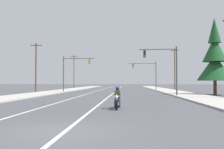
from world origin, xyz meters
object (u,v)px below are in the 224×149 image
object	(u,v)px
traffic_signal_near_left	(73,68)
conifer_tree_right_verge_near	(215,59)
traffic_signal_mid_right	(148,71)
utility_pole_left_far	(74,71)
traffic_signal_near_right	(166,63)
utility_pole_left_near	(36,66)
motorcycle_with_rider	(117,100)
utility_pole_right_far	(175,68)

from	to	relation	value
traffic_signal_near_left	conifer_tree_right_verge_near	size ratio (longest dim) A/B	0.58
traffic_signal_mid_right	conifer_tree_right_verge_near	distance (m)	21.99
utility_pole_left_far	traffic_signal_near_left	bearing A→B (deg)	-78.55
traffic_signal_near_right	utility_pole_left_near	world-z (taller)	utility_pole_left_near
utility_pole_left_near	conifer_tree_right_verge_near	world-z (taller)	conifer_tree_right_verge_near
traffic_signal_near_left	traffic_signal_mid_right	size ratio (longest dim) A/B	1.00
traffic_signal_mid_right	conifer_tree_right_verge_near	bearing A→B (deg)	-70.13
motorcycle_with_rider	traffic_signal_mid_right	world-z (taller)	traffic_signal_mid_right
motorcycle_with_rider	traffic_signal_mid_right	distance (m)	39.99
traffic_signal_mid_right	conifer_tree_right_verge_near	size ratio (longest dim) A/B	0.58
conifer_tree_right_verge_near	motorcycle_with_rider	bearing A→B (deg)	-123.95
traffic_signal_mid_right	motorcycle_with_rider	bearing A→B (deg)	-97.50
traffic_signal_mid_right	traffic_signal_near_left	bearing A→B (deg)	-137.43
utility_pole_left_near	utility_pole_left_far	xyz separation A→B (m)	(-0.03, 32.98, 0.66)
motorcycle_with_rider	utility_pole_left_far	xyz separation A→B (m)	(-15.73, 60.93, 4.67)
utility_pole_left_near	conifer_tree_right_verge_near	size ratio (longest dim) A/B	0.82
motorcycle_with_rider	conifer_tree_right_verge_near	xyz separation A→B (m)	(12.67, 18.82, 4.29)
traffic_signal_mid_right	utility_pole_left_far	size ratio (longest dim) A/B	0.62
utility_pole_right_far	utility_pole_left_far	bearing A→B (deg)	150.95
utility_pole_left_near	conifer_tree_right_verge_near	xyz separation A→B (m)	(28.38, -9.12, 0.29)
traffic_signal_near_right	utility_pole_left_far	size ratio (longest dim) A/B	0.62
utility_pole_right_far	conifer_tree_right_verge_near	distance (m)	26.65
traffic_signal_near_left	utility_pole_right_far	xyz separation A→B (m)	(20.90, 18.82, 0.96)
traffic_signal_near_left	utility_pole_left_near	size ratio (longest dim) A/B	0.71
traffic_signal_mid_right	utility_pole_left_far	xyz separation A→B (m)	(-20.94, 21.44, 1.09)
traffic_signal_near_left	traffic_signal_mid_right	world-z (taller)	same
motorcycle_with_rider	traffic_signal_near_left	size ratio (longest dim) A/B	0.35
motorcycle_with_rider	utility_pole_left_far	world-z (taller)	utility_pole_left_far
traffic_signal_near_left	traffic_signal_mid_right	bearing A→B (deg)	42.57
traffic_signal_near_left	utility_pole_left_near	distance (m)	7.06
traffic_signal_mid_right	traffic_signal_near_right	bearing A→B (deg)	-89.48
traffic_signal_near_right	traffic_signal_mid_right	bearing A→B (deg)	90.52
motorcycle_with_rider	traffic_signal_near_left	bearing A→B (deg)	108.26
motorcycle_with_rider	traffic_signal_mid_right	xyz separation A→B (m)	(5.20, 39.49, 3.58)
traffic_signal_near_right	traffic_signal_near_left	size ratio (longest dim) A/B	1.00
traffic_signal_near_right	traffic_signal_mid_right	distance (m)	24.48
utility_pole_left_far	conifer_tree_right_verge_near	distance (m)	50.80
traffic_signal_mid_right	utility_pole_left_near	distance (m)	23.89
utility_pole_left_near	traffic_signal_near_right	bearing A→B (deg)	-31.46
conifer_tree_right_verge_near	utility_pole_right_far	bearing A→B (deg)	91.20
utility_pole_right_far	traffic_signal_near_left	bearing A→B (deg)	-138.00
traffic_signal_near_right	utility_pole_left_far	distance (m)	50.57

